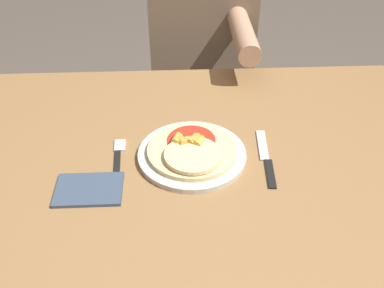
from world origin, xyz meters
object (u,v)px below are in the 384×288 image
plate (192,155)px  dining_table (204,193)px  fork (118,158)px  person_diner (202,49)px  pizza (192,150)px  knife (266,159)px

plate → dining_table: bearing=-34.5°
plate → fork: 0.18m
fork → person_diner: (0.25, 0.72, -0.06)m
dining_table → fork: bearing=174.6°
plate → fork: (-0.18, -0.00, -0.00)m
pizza → plate: bearing=85.8°
pizza → person_diner: 0.73m
dining_table → person_diner: bearing=86.7°
knife → person_diner: person_diner is taller
pizza → person_diner: size_ratio=0.18×
pizza → person_diner: bearing=84.3°
pizza → knife: size_ratio=0.99×
fork → knife: (0.36, -0.02, 0.00)m
plate → fork: bearing=-179.8°
fork → knife: bearing=-2.8°
fork → person_diner: 0.76m
pizza → fork: size_ratio=1.24×
dining_table → pizza: (-0.03, 0.02, 0.13)m
dining_table → person_diner: size_ratio=1.04×
knife → person_diner: 0.75m
dining_table → person_diner: 0.74m
pizza → knife: pizza is taller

